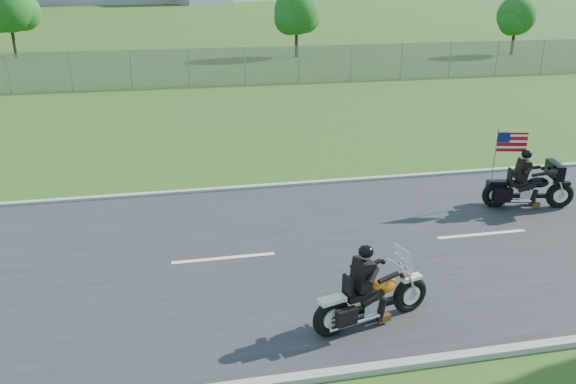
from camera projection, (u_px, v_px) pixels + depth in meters
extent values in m
plane|color=#274C17|center=(315.00, 251.00, 12.33)|extent=(420.00, 420.00, 0.00)
cube|color=#28282B|center=(315.00, 251.00, 12.33)|extent=(120.00, 8.00, 0.04)
cube|color=#9E9B93|center=(281.00, 186.00, 16.01)|extent=(120.00, 0.18, 0.12)
cube|color=#9E9B93|center=(378.00, 368.00, 8.62)|extent=(120.00, 0.18, 0.12)
cube|color=gray|center=(131.00, 69.00, 29.32)|extent=(60.00, 0.03, 2.00)
cylinder|color=#382316|center=(296.00, 39.00, 40.36)|extent=(0.22, 0.22, 2.52)
sphere|color=#134716|center=(297.00, 12.00, 39.67)|extent=(3.20, 3.20, 3.20)
sphere|color=#134716|center=(304.00, 16.00, 40.36)|extent=(2.40, 2.40, 2.40)
sphere|color=#134716|center=(290.00, 19.00, 39.37)|extent=(2.24, 2.24, 2.24)
cylinder|color=#382316|center=(13.00, 37.00, 40.32)|extent=(0.22, 0.22, 2.80)
sphere|color=#134716|center=(8.00, 6.00, 39.55)|extent=(3.60, 3.60, 3.60)
sphere|color=#134716|center=(21.00, 12.00, 40.32)|extent=(2.70, 2.70, 2.70)
cylinder|color=#382316|center=(513.00, 39.00, 41.50)|extent=(0.22, 0.22, 2.24)
sphere|color=#134716|center=(517.00, 16.00, 40.89)|extent=(2.80, 2.80, 2.80)
sphere|color=#134716|center=(520.00, 20.00, 41.49)|extent=(2.10, 2.10, 2.10)
sphere|color=#134716|center=(512.00, 22.00, 40.62)|extent=(1.96, 1.96, 1.96)
torus|color=black|center=(410.00, 294.00, 10.01)|extent=(0.73, 0.35, 0.71)
torus|color=black|center=(332.00, 318.00, 9.33)|extent=(0.73, 0.35, 0.71)
ellipsoid|color=orange|center=(383.00, 285.00, 9.64)|extent=(0.60, 0.44, 0.27)
cube|color=black|center=(359.00, 294.00, 9.44)|extent=(0.58, 0.42, 0.11)
cube|color=black|center=(362.00, 274.00, 9.33)|extent=(0.32, 0.43, 0.52)
sphere|color=black|center=(366.00, 252.00, 9.20)|extent=(0.32, 0.32, 0.26)
cube|color=silver|center=(403.00, 257.00, 9.63)|extent=(0.15, 0.43, 0.38)
torus|color=black|center=(560.00, 195.00, 14.46)|extent=(0.73, 0.32, 0.71)
torus|color=black|center=(496.00, 195.00, 14.50)|extent=(0.73, 0.32, 0.71)
ellipsoid|color=black|center=(538.00, 182.00, 14.35)|extent=(0.59, 0.42, 0.27)
cube|color=black|center=(518.00, 184.00, 14.38)|extent=(0.58, 0.40, 0.12)
cube|color=black|center=(522.00, 170.00, 14.24)|extent=(0.31, 0.43, 0.53)
sphere|color=black|center=(527.00, 154.00, 14.09)|extent=(0.31, 0.31, 0.26)
cube|color=black|center=(555.00, 170.00, 14.22)|extent=(0.37, 0.80, 0.38)
cube|color=#B70C11|center=(512.00, 142.00, 14.18)|extent=(0.76, 0.19, 0.50)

